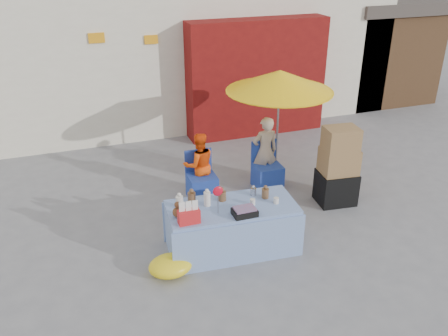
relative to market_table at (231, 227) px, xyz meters
name	(u,v)px	position (x,y,z in m)	size (l,w,h in m)	color
ground	(229,246)	(-0.01, 0.06, -0.37)	(80.00, 80.00, 0.00)	slate
market_table	(231,227)	(0.00, 0.00, 0.00)	(1.95, 1.03, 1.14)	#829CD1
chair_left	(202,185)	(0.04, 1.59, -0.12)	(0.49, 0.48, 0.85)	#223D9C
chair_right	(267,174)	(1.29, 1.59, -0.12)	(0.49, 0.48, 0.85)	#223D9C
vendor_orange	(199,165)	(0.04, 1.73, 0.21)	(0.57, 0.44, 1.17)	#FF500D
vendor_beige	(265,151)	(1.29, 1.73, 0.29)	(0.48, 0.32, 1.32)	tan
umbrella	(280,81)	(1.59, 1.88, 1.52)	(1.90, 1.90, 2.09)	gray
box_stack	(338,169)	(2.17, 0.69, 0.27)	(0.68, 0.58, 1.38)	black
tarp_bundle	(171,266)	(-0.99, -0.28, -0.24)	(0.60, 0.48, 0.27)	yellow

